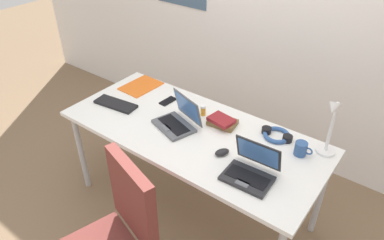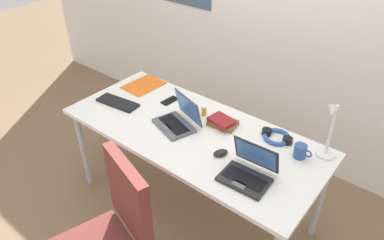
% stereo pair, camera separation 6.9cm
% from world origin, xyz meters
% --- Properties ---
extents(ground_plane, '(12.00, 12.00, 0.00)m').
position_xyz_m(ground_plane, '(0.00, 0.00, 0.00)').
color(ground_plane, '#7A6047').
extents(wall_back, '(6.00, 0.13, 2.60)m').
position_xyz_m(wall_back, '(-0.00, 1.10, 1.30)').
color(wall_back, silver).
rests_on(wall_back, ground_plane).
extents(desk, '(1.80, 0.80, 0.74)m').
position_xyz_m(desk, '(0.00, 0.00, 0.68)').
color(desk, white).
rests_on(desk, ground_plane).
extents(desk_lamp, '(0.12, 0.18, 0.40)m').
position_xyz_m(desk_lamp, '(0.80, 0.28, 0.94)').
color(desk_lamp, white).
rests_on(desk_lamp, desk).
extents(laptop_by_keyboard, '(0.34, 0.31, 0.21)m').
position_xyz_m(laptop_by_keyboard, '(-0.11, -0.02, 0.78)').
color(laptop_by_keyboard, '#515459').
rests_on(laptop_by_keyboard, desk).
extents(laptop_front_left, '(0.28, 0.26, 0.20)m').
position_xyz_m(laptop_front_left, '(0.53, -0.16, 0.78)').
color(laptop_front_left, '#232326').
rests_on(laptop_front_left, desk).
extents(external_keyboard, '(0.34, 0.16, 0.02)m').
position_xyz_m(external_keyboard, '(-0.64, -0.09, 0.75)').
color(external_keyboard, black).
rests_on(external_keyboard, desk).
extents(computer_mouse, '(0.09, 0.11, 0.03)m').
position_xyz_m(computer_mouse, '(0.30, -0.10, 0.76)').
color(computer_mouse, black).
rests_on(computer_mouse, desk).
extents(cell_phone, '(0.07, 0.14, 0.01)m').
position_xyz_m(cell_phone, '(-0.36, 0.18, 0.74)').
color(cell_phone, black).
rests_on(cell_phone, desk).
extents(headphones, '(0.21, 0.18, 0.04)m').
position_xyz_m(headphones, '(0.49, 0.27, 0.76)').
color(headphones, '#335999').
rests_on(headphones, desk).
extents(pill_bottle, '(0.04, 0.04, 0.08)m').
position_xyz_m(pill_bottle, '(-0.04, 0.19, 0.78)').
color(pill_bottle, gold).
rests_on(pill_bottle, desk).
extents(book_stack, '(0.20, 0.17, 0.06)m').
position_xyz_m(book_stack, '(0.13, 0.17, 0.77)').
color(book_stack, brown).
rests_on(book_stack, desk).
extents(paper_folder_front_right, '(0.24, 0.32, 0.01)m').
position_xyz_m(paper_folder_front_right, '(-0.69, 0.23, 0.74)').
color(paper_folder_front_right, orange).
rests_on(paper_folder_front_right, desk).
extents(coffee_mug, '(0.11, 0.08, 0.09)m').
position_xyz_m(coffee_mug, '(0.69, 0.19, 0.78)').
color(coffee_mug, '#2D518C').
rests_on(coffee_mug, desk).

